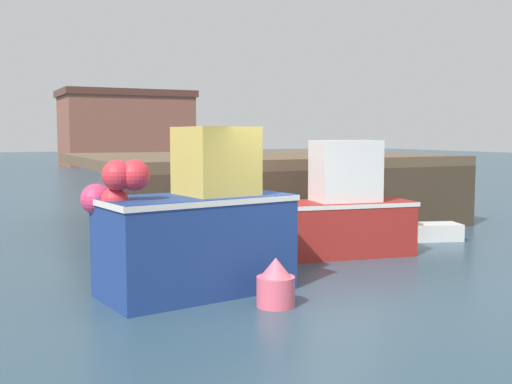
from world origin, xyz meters
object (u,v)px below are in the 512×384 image
(fishing_boat_near_left, at_px, (196,228))
(mooring_buoy_foreground, at_px, (276,284))
(rowboat, at_px, (416,232))
(fishing_boat_near_right, at_px, (329,215))

(fishing_boat_near_left, relative_size, mooring_buoy_foreground, 4.54)
(fishing_boat_near_left, bearing_deg, rowboat, 19.31)
(fishing_boat_near_right, relative_size, rowboat, 1.76)
(rowboat, bearing_deg, fishing_boat_near_left, -160.69)
(fishing_boat_near_left, height_order, fishing_boat_near_right, fishing_boat_near_left)
(rowboat, xyz_separation_m, mooring_buoy_foreground, (-5.26, -3.28, 0.12))
(fishing_boat_near_left, distance_m, fishing_boat_near_right, 3.60)
(fishing_boat_near_right, bearing_deg, rowboat, 12.88)
(fishing_boat_near_right, xyz_separation_m, rowboat, (2.69, 0.62, -0.61))
(fishing_boat_near_left, bearing_deg, fishing_boat_near_right, 24.25)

